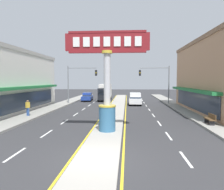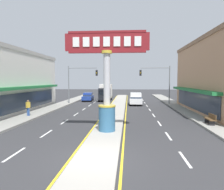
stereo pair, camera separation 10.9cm
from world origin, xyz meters
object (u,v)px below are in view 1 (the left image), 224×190
at_px(street_bench, 210,119).
at_px(pedestrian_near_kerb, 28,107).
at_px(suv_far_right_lane, 135,99).
at_px(sedan_near_left_lane, 87,97).
at_px(box_truck_near_right_lane, 105,92).
at_px(traffic_light_left_side, 79,78).
at_px(traffic_light_right_side, 158,78).
at_px(district_sign, 107,82).

height_order(street_bench, pedestrian_near_kerb, pedestrian_near_kerb).
distance_m(suv_far_right_lane, street_bench, 16.43).
height_order(sedan_near_left_lane, pedestrian_near_kerb, pedestrian_near_kerb).
xyz_separation_m(box_truck_near_right_lane, pedestrian_near_kerb, (-6.13, -19.36, -0.57)).
distance_m(box_truck_near_right_lane, street_bench, 25.05).
bearing_deg(traffic_light_left_side, sedan_near_left_lane, 87.18).
distance_m(traffic_light_right_side, suv_far_right_lane, 4.88).
bearing_deg(district_sign, box_truck_near_right_lane, 96.37).
xyz_separation_m(traffic_light_right_side, street_bench, (2.23, -15.94, -3.60)).
height_order(suv_far_right_lane, sedan_near_left_lane, suv_far_right_lane).
height_order(sedan_near_left_lane, street_bench, sedan_near_left_lane).
bearing_deg(box_truck_near_right_lane, district_sign, -83.63).
bearing_deg(street_bench, traffic_light_right_side, 97.97).
relative_size(district_sign, suv_far_right_lane, 1.59).
relative_size(traffic_light_right_side, box_truck_near_right_lane, 0.89).
bearing_deg(pedestrian_near_kerb, suv_far_right_lane, 46.72).
height_order(traffic_light_left_side, traffic_light_right_side, same).
height_order(box_truck_near_right_lane, suv_far_right_lane, box_truck_near_right_lane).
height_order(district_sign, suv_far_right_lane, district_sign).
bearing_deg(pedestrian_near_kerb, district_sign, -32.99).
bearing_deg(traffic_light_right_side, suv_far_right_lane, -170.81).
bearing_deg(pedestrian_near_kerb, traffic_light_right_side, 40.39).
bearing_deg(traffic_light_left_side, pedestrian_near_kerb, -101.78).
relative_size(sedan_near_left_lane, street_bench, 2.75).
bearing_deg(street_bench, pedestrian_near_kerb, 170.51).
bearing_deg(district_sign, traffic_light_right_side, 71.35).
relative_size(traffic_light_right_side, sedan_near_left_lane, 1.41).
distance_m(traffic_light_left_side, street_bench, 21.72).
bearing_deg(district_sign, sedan_near_left_lane, 104.23).
bearing_deg(pedestrian_near_kerb, box_truck_near_right_lane, 72.42).
height_order(traffic_light_left_side, pedestrian_near_kerb, traffic_light_left_side).
distance_m(district_sign, traffic_light_left_side, 19.31).
relative_size(district_sign, traffic_light_left_side, 1.19).
distance_m(district_sign, sedan_near_left_lane, 24.88).
xyz_separation_m(traffic_light_left_side, suv_far_right_lane, (9.12, 0.02, -3.26)).
relative_size(traffic_light_left_side, box_truck_near_right_lane, 0.89).
bearing_deg(traffic_light_right_side, box_truck_near_right_lane, 145.30).
height_order(traffic_light_right_side, street_bench, traffic_light_right_side).
relative_size(box_truck_near_right_lane, suv_far_right_lane, 1.50).
bearing_deg(box_truck_near_right_lane, traffic_light_left_side, -117.05).
height_order(traffic_light_right_side, suv_far_right_lane, traffic_light_right_side).
bearing_deg(traffic_light_left_side, suv_far_right_lane, 0.10).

